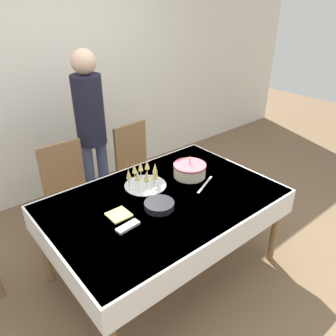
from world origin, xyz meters
name	(u,v)px	position (x,y,z in m)	size (l,w,h in m)	color
ground_plane	(164,268)	(0.00, 0.00, 0.00)	(12.00, 12.00, 0.00)	brown
wall_back	(55,76)	(0.00, 1.84, 1.35)	(8.00, 0.05, 2.70)	silver
dining_table	(164,209)	(0.00, 0.00, 0.64)	(1.77, 1.18, 0.74)	white
dining_chair_far_left	(69,190)	(-0.39, 0.91, 0.53)	(0.44, 0.44, 0.96)	olive
dining_chair_far_right	(138,165)	(0.39, 0.91, 0.53)	(0.46, 0.46, 0.96)	olive
birthday_cake	(190,170)	(0.39, 0.13, 0.79)	(0.28, 0.28, 0.19)	beige
champagne_tray	(145,176)	(0.00, 0.24, 0.83)	(0.34, 0.34, 0.18)	silver
plate_stack_main	(159,205)	(-0.11, -0.08, 0.76)	(0.22, 0.22, 0.05)	black
cake_knife	(205,184)	(0.39, -0.06, 0.74)	(0.28, 0.13, 0.00)	silver
fork_pile	(128,227)	(-0.42, -0.13, 0.75)	(0.17, 0.08, 0.02)	silver
napkin_pile	(119,215)	(-0.39, 0.03, 0.74)	(0.15, 0.15, 0.01)	#E0D166
person_standing	(91,123)	(-0.01, 1.09, 1.04)	(0.28, 0.28, 1.72)	#3F4C72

